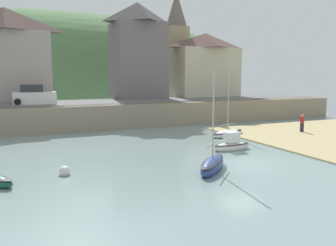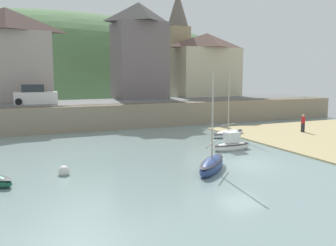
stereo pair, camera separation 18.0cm
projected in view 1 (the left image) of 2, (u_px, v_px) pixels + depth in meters
The scene contains 12 objects.
quay_seawall at pixel (143, 113), 37.65m from camera, with size 48.00×9.40×2.40m.
hillside_backdrop at pixel (47, 66), 68.80m from camera, with size 80.00×44.00×19.70m.
waterfront_building_left at pixel (6, 54), 38.73m from camera, with size 9.17×4.38×9.98m.
waterfront_building_centre at pixel (138, 50), 44.57m from camera, with size 6.33×5.68×11.60m.
waterfront_building_right at pixel (205, 64), 48.60m from camera, with size 8.70×4.98×8.35m.
church_with_spire at pixel (176, 42), 50.82m from camera, with size 3.00×3.00×14.39m.
sailboat_white_hull at pixel (232, 145), 25.83m from camera, with size 3.08×1.08×1.46m.
sailboat_nearest_shore at pixel (227, 133), 31.71m from camera, with size 4.31×2.81×6.24m.
dinghy_open_wooden at pixel (212, 165), 20.37m from camera, with size 3.45×3.57×5.74m.
parked_car_near_slipway at pixel (34, 96), 36.17m from camera, with size 4.20×1.96×1.95m.
person_on_slipway at pixel (302, 122), 33.18m from camera, with size 0.34×0.34×1.62m.
mooring_buoy at pixel (65, 172), 19.44m from camera, with size 0.63×0.63×0.63m.
Camera 1 is at (-12.68, -17.83, 5.40)m, focal length 38.70 mm.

